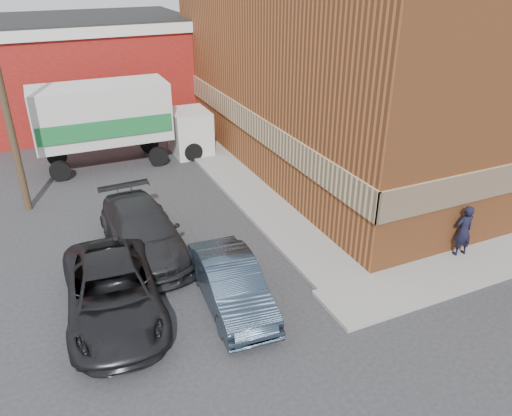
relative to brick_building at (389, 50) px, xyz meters
name	(u,v)px	position (x,y,z in m)	size (l,w,h in m)	color
ground	(327,290)	(-8.50, -9.00, -4.68)	(90.00, 90.00, 0.00)	#28282B
brick_building	(389,50)	(0.00, 0.00, 0.00)	(14.25, 18.25, 9.36)	brown
sidewalk_west	(229,173)	(-7.90, 0.00, -4.62)	(1.80, 18.00, 0.12)	gray
warehouse	(39,73)	(-14.50, 11.00, -1.87)	(16.30, 8.30, 5.60)	maroon
utility_pole	(0,82)	(-16.00, 0.00, 0.06)	(2.00, 0.26, 9.00)	#483524
man	(464,231)	(-3.80, -9.25, -3.72)	(0.61, 0.40, 1.68)	black
sedan	(232,284)	(-11.20, -8.50, -4.01)	(1.42, 4.07, 1.34)	#293544
suv_a	(113,293)	(-14.17, -7.61, -3.97)	(2.36, 5.11, 1.42)	black
suv_b	(143,232)	(-12.72, -4.85, -3.94)	(2.07, 5.10, 1.48)	#232326
box_truck	(119,118)	(-11.78, 3.18, -2.57)	(7.45, 2.39, 3.66)	silver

